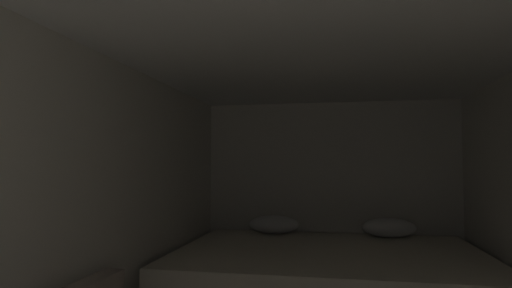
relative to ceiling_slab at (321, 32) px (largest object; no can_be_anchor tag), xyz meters
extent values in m
cube|color=silver|center=(0.00, 2.37, -1.07)|extent=(2.73, 0.05, 2.08)
cube|color=silver|center=(-1.34, 0.00, -1.07)|extent=(0.05, 4.69, 2.08)
cube|color=white|center=(0.00, 0.00, 0.00)|extent=(2.73, 4.69, 0.05)
cube|color=beige|center=(0.00, 1.37, -1.51)|extent=(2.47, 1.80, 0.24)
ellipsoid|color=white|center=(-0.56, 2.10, -1.30)|extent=(0.51, 0.30, 0.19)
ellipsoid|color=white|center=(0.56, 2.10, -1.30)|extent=(0.51, 0.30, 0.19)
camera|label=1|loc=(0.08, -2.19, -0.70)|focal=29.57mm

